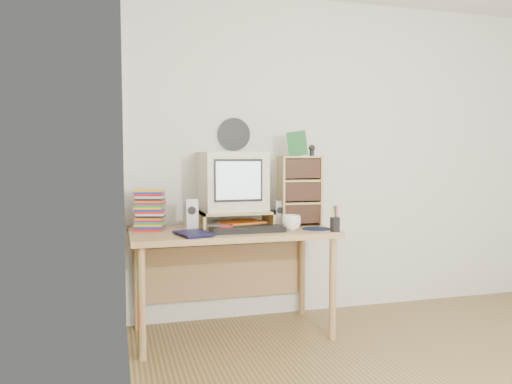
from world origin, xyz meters
TOP-DOWN VIEW (x-y plane):
  - back_wall at (0.00, 1.75)m, footprint 3.50×0.00m
  - left_wall at (-1.75, 0.00)m, footprint 0.00×3.50m
  - curtain at (-1.71, 0.48)m, footprint 0.00×2.20m
  - wall_disc at (-0.93, 1.73)m, footprint 0.25×0.02m
  - desk at (-1.03, 1.44)m, footprint 1.40×0.70m
  - monitor_riser at (-0.98, 1.48)m, footprint 0.52×0.30m
  - crt_monitor at (-0.99, 1.53)m, footprint 0.46×0.46m
  - speaker_left at (-1.31, 1.41)m, footprint 0.09×0.09m
  - speaker_right at (-0.67, 1.45)m, footprint 0.08×0.08m
  - keyboard at (-0.96, 1.23)m, footprint 0.50×0.17m
  - dvd_stack at (-1.58, 1.52)m, footprint 0.22×0.18m
  - cd_rack at (-0.49, 1.47)m, footprint 0.32×0.18m
  - mug at (-0.65, 1.23)m, footprint 0.14×0.14m
  - diary at (-1.42, 1.16)m, footprint 0.28×0.23m
  - mousepad at (-0.46, 1.23)m, footprint 0.22×0.22m
  - pen_cup at (-0.38, 1.10)m, footprint 0.08×0.08m
  - papers at (-1.01, 1.51)m, footprint 0.39×0.33m
  - red_box at (-1.10, 1.25)m, footprint 0.10×0.07m
  - game_box at (-0.52, 1.45)m, footprint 0.14×0.07m
  - webcam at (-0.41, 1.43)m, footprint 0.05×0.05m

SIDE VIEW (x-z plane):
  - desk at x=-1.03m, z-range 0.24..0.99m
  - mousepad at x=-0.46m, z-range 0.75..0.75m
  - keyboard at x=-0.96m, z-range 0.75..0.78m
  - red_box at x=-1.10m, z-range 0.75..0.79m
  - papers at x=-1.01m, z-range 0.75..0.79m
  - diary at x=-1.42m, z-range 0.75..0.80m
  - mug at x=-0.65m, z-range 0.75..0.86m
  - pen_cup at x=-0.38m, z-range 0.75..0.89m
  - speaker_right at x=-0.67m, z-range 0.75..0.94m
  - monitor_riser at x=-0.98m, z-range 0.78..0.90m
  - speaker_left at x=-1.31m, z-range 0.75..0.97m
  - dvd_stack at x=-1.58m, z-range 0.75..1.02m
  - cd_rack at x=-0.49m, z-range 0.75..1.26m
  - crt_monitor at x=-0.99m, z-range 0.87..1.29m
  - curtain at x=-1.71m, z-range 0.05..2.25m
  - back_wall at x=0.00m, z-range -0.50..3.00m
  - left_wall at x=-1.75m, z-range -0.50..3.00m
  - webcam at x=-0.41m, z-range 1.26..1.35m
  - game_box at x=-0.52m, z-range 1.26..1.44m
  - wall_disc at x=-0.93m, z-range 1.30..1.55m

